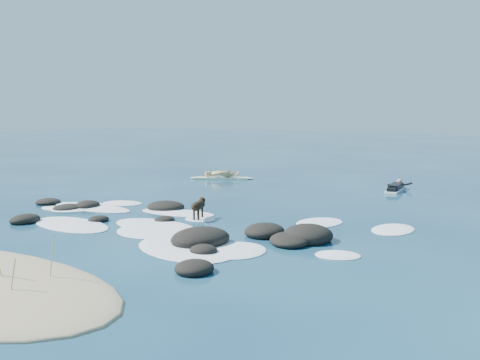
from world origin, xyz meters
The scene contains 6 objects.
ground centered at (0.00, 0.00, 0.00)m, with size 160.00×160.00×0.00m, color #0A2642.
reef_rocks centered at (1.24, -1.37, 0.12)m, with size 12.91×7.20×0.63m.
breaking_foam centered at (-0.51, -1.15, 0.01)m, with size 13.56×7.87×0.12m.
standing_surfer_rig centered at (-5.33, 9.82, 0.78)m, with size 3.21×1.94×1.98m.
paddling_surfer_rig centered at (4.05, 10.49, 0.16)m, with size 1.20×2.68×0.46m.
dog centered at (0.31, 0.10, 0.50)m, with size 0.53×1.15×0.75m.
Camera 1 is at (11.03, -14.31, 3.63)m, focal length 40.00 mm.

